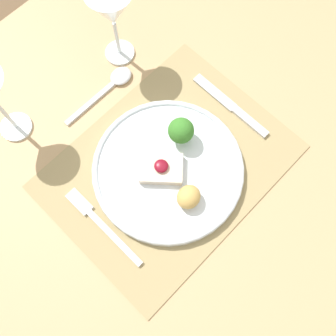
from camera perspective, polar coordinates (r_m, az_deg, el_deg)
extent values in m
plane|color=brown|center=(1.51, 0.04, -8.87)|extent=(8.00, 8.00, 0.00)
cube|color=tan|center=(0.80, 0.07, -0.12)|extent=(1.50, 1.04, 0.03)
cube|color=#9E895B|center=(0.79, 0.07, 0.26)|extent=(0.46, 0.35, 0.00)
cylinder|color=silver|center=(0.77, 0.00, -0.28)|extent=(0.30, 0.30, 0.02)
torus|color=silver|center=(0.77, 0.00, -0.09)|extent=(0.30, 0.30, 0.01)
cube|color=beige|center=(0.76, -0.86, -0.19)|extent=(0.10, 0.10, 0.02)
ellipsoid|color=maroon|center=(0.74, -0.87, 0.19)|extent=(0.03, 0.03, 0.01)
cylinder|color=#84B256|center=(0.78, 1.84, 4.65)|extent=(0.01, 0.01, 0.02)
sphere|color=#387A28|center=(0.76, 1.90, 5.45)|extent=(0.05, 0.05, 0.05)
ellipsoid|color=tan|center=(0.73, 3.01, -4.21)|extent=(0.05, 0.05, 0.04)
cube|color=silver|center=(0.75, -7.78, -9.99)|extent=(0.01, 0.14, 0.01)
cube|color=silver|center=(0.78, -12.72, -4.82)|extent=(0.02, 0.06, 0.01)
cube|color=silver|center=(0.83, 11.82, 6.57)|extent=(0.02, 0.09, 0.01)
cube|color=silver|center=(0.85, 6.80, 10.85)|extent=(0.02, 0.11, 0.00)
cube|color=silver|center=(0.86, -11.17, 9.23)|extent=(0.14, 0.01, 0.01)
ellipsoid|color=silver|center=(0.87, -6.85, 13.13)|extent=(0.05, 0.04, 0.01)
cylinder|color=white|center=(0.91, -7.00, 16.28)|extent=(0.06, 0.06, 0.01)
cylinder|color=white|center=(0.87, -7.41, 18.15)|extent=(0.01, 0.01, 0.09)
cone|color=white|center=(0.80, -8.25, 21.96)|extent=(0.09, 0.09, 0.08)
cylinder|color=white|center=(0.87, -21.12, 5.59)|extent=(0.06, 0.06, 0.01)
cylinder|color=white|center=(0.83, -22.32, 6.99)|extent=(0.01, 0.01, 0.10)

